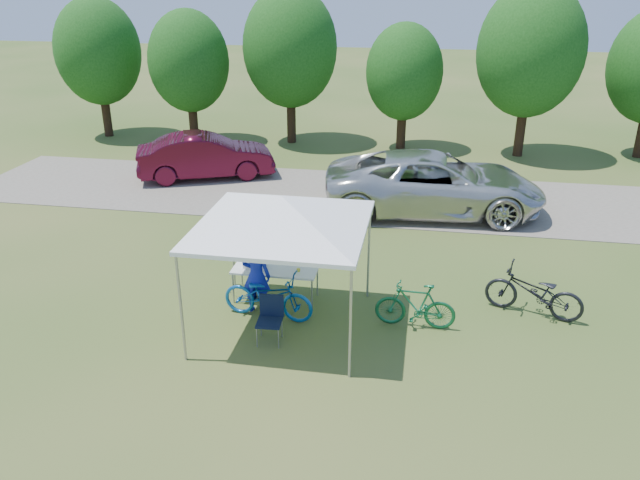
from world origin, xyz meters
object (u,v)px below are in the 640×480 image
(minivan, at_px, (434,183))
(sedan, at_px, (206,156))
(cyclist, at_px, (256,276))
(bike_green, at_px, (415,305))
(folding_table, at_px, (275,270))
(bike_blue, at_px, (268,295))
(bike_dark, at_px, (534,292))
(cooler, at_px, (255,259))
(folding_chair, at_px, (270,315))

(minivan, relative_size, sedan, 1.38)
(cyclist, distance_m, bike_green, 3.24)
(folding_table, bearing_deg, minivan, 61.40)
(bike_blue, xyz_separation_m, bike_dark, (5.30, 1.04, 0.02))
(folding_table, bearing_deg, sedan, 118.69)
(bike_dark, relative_size, sedan, 0.43)
(cooler, relative_size, sedan, 0.11)
(folding_table, xyz_separation_m, bike_blue, (0.03, -0.77, -0.20))
(bike_dark, bearing_deg, cooler, -70.35)
(bike_blue, distance_m, bike_green, 2.94)
(cyclist, relative_size, minivan, 0.26)
(bike_blue, relative_size, bike_green, 1.20)
(cyclist, bearing_deg, cooler, -67.94)
(cyclist, bearing_deg, bike_dark, -166.54)
(folding_chair, bearing_deg, bike_blue, 103.61)
(folding_chair, bearing_deg, folding_table, 96.49)
(cooler, distance_m, bike_blue, 0.99)
(folding_chair, xyz_separation_m, sedan, (-4.67, 9.57, 0.23))
(cyclist, distance_m, minivan, 7.43)
(folding_chair, height_order, bike_green, bike_green)
(sedan, bearing_deg, bike_green, -162.33)
(folding_chair, bearing_deg, cyclist, 114.65)
(cyclist, relative_size, bike_dark, 0.84)
(bike_blue, bearing_deg, bike_dark, -72.03)
(folding_table, xyz_separation_m, bike_green, (2.98, -0.62, -0.22))
(folding_chair, height_order, bike_blue, bike_blue)
(cyclist, xyz_separation_m, bike_dark, (5.59, 0.85, -0.31))
(cooler, height_order, cyclist, cyclist)
(cooler, distance_m, bike_green, 3.49)
(bike_blue, bearing_deg, folding_chair, -155.68)
(bike_blue, height_order, bike_dark, bike_dark)
(bike_green, distance_m, bike_dark, 2.52)
(folding_table, relative_size, folding_chair, 1.99)
(cooler, bearing_deg, minivan, 58.32)
(cyclist, bearing_deg, bike_blue, 151.05)
(cooler, relative_size, bike_blue, 0.26)
(bike_blue, distance_m, bike_dark, 5.40)
(bike_dark, bearing_deg, bike_blue, -61.96)
(cyclist, height_order, bike_dark, cyclist)
(minivan, bearing_deg, bike_green, 172.90)
(bike_blue, distance_m, minivan, 7.48)
(cooler, relative_size, bike_dark, 0.25)
(bike_green, distance_m, sedan, 11.35)
(folding_chair, relative_size, minivan, 0.14)
(folding_chair, height_order, minivan, minivan)
(bike_dark, height_order, sedan, sedan)
(cooler, bearing_deg, bike_blue, -58.82)
(bike_blue, xyz_separation_m, minivan, (3.22, 6.74, 0.39))
(folding_table, xyz_separation_m, cooler, (-0.43, 0.00, 0.22))
(cooler, distance_m, minivan, 7.02)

